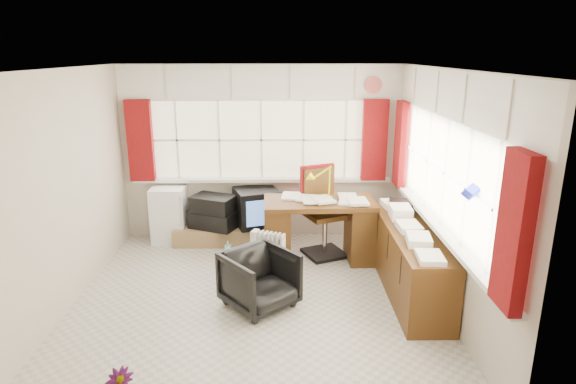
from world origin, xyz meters
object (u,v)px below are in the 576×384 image
desk (319,227)px  mini_fridge (170,214)px  credenza (409,259)px  task_chair (321,207)px  office_chair (260,280)px  desk_lamp (329,176)px  crt_tv (257,207)px  radiator (270,258)px  tv_bench (224,234)px

desk → mini_fridge: bearing=161.6°
credenza → task_chair: bearing=128.4°
mini_fridge → office_chair: bearing=-54.3°
task_chair → credenza: task_chair is taller
desk_lamp → task_chair: 0.51m
desk → crt_tv: 1.07m
task_chair → office_chair: (-0.77, -1.48, -0.33)m
desk_lamp → mini_fridge: size_ratio=0.53×
task_chair → crt_tv: 0.98m
office_chair → crt_tv: bearing=53.8°
radiator → credenza: credenza is taller
task_chair → mini_fridge: size_ratio=1.49×
desk_lamp → radiator: 1.31m
task_chair → office_chair: task_chair is taller
tv_bench → crt_tv: 0.62m
credenza → crt_tv: credenza is taller
mini_fridge → task_chair: bearing=-11.7°
desk_lamp → crt_tv: 1.27m
task_chair → office_chair: 1.70m
office_chair → task_chair: bearing=22.8°
credenza → desk: bearing=136.8°
crt_tv → radiator: bearing=-79.2°
desk_lamp → tv_bench: desk_lamp is taller
tv_bench → desk_lamp: bearing=-19.5°
radiator → crt_tv: size_ratio=0.78×
tv_bench → crt_tv: (0.48, 0.04, 0.39)m
desk_lamp → credenza: bearing=-50.6°
desk_lamp → tv_bench: size_ratio=0.31×
radiator → tv_bench: size_ratio=0.40×
crt_tv → mini_fridge: mini_fridge is taller
desk_lamp → tv_bench: 1.83m
desk → mini_fridge: desk is taller
radiator → credenza: size_ratio=0.28×
task_chair → mini_fridge: task_chair is taller
office_chair → radiator: office_chair is taller
desk → office_chair: bearing=-120.7°
radiator → mini_fridge: (-1.48, 1.18, 0.17)m
credenza → mini_fridge: (-3.06, 1.60, 0.01)m
radiator → mini_fridge: 1.90m
task_chair → mini_fridge: 2.21m
desk_lamp → mini_fridge: 2.42m
tv_bench → task_chair: bearing=-14.9°
task_chair → crt_tv: size_ratio=1.66×
tv_bench → mini_fridge: mini_fridge is taller
crt_tv → desk: bearing=-37.9°
desk → radiator: 0.82m
credenza → office_chair: bearing=-169.2°
desk → office_chair: 1.43m
desk_lamp → mini_fridge: desk_lamp is taller
desk_lamp → tv_bench: (-1.45, 0.52, -0.99)m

